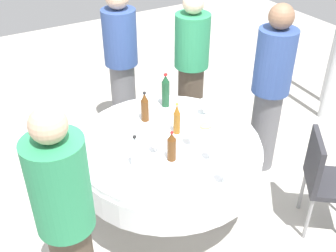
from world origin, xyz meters
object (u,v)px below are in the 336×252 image
(person_east, at_px, (121,61))
(wine_glass_west, at_px, (190,132))
(chair_left, at_px, (324,176))
(wine_glass_north, at_px, (155,142))
(wine_glass_left, at_px, (205,104))
(bottle_brown_mid, at_px, (172,147))
(bottle_clear_right, at_px, (135,152))
(bottle_brown_east, at_px, (145,107))
(dining_table, at_px, (168,156))
(person_mid, at_px, (270,89))
(person_outer, at_px, (66,221))
(bottle_dark_green_rear, at_px, (166,91))
(wine_glass_mid, at_px, (210,147))
(plate_north, at_px, (102,145))
(bottle_amber_outer, at_px, (177,119))
(plate_inner, at_px, (206,127))
(wine_glass_right, at_px, (224,170))
(person_rear, at_px, (191,69))

(person_east, bearing_deg, wine_glass_west, -84.38)
(chair_left, bearing_deg, wine_glass_north, -83.05)
(wine_glass_left, bearing_deg, bottle_brown_mid, -144.64)
(bottle_clear_right, distance_m, wine_glass_left, 0.89)
(bottle_brown_east, distance_m, wine_glass_west, 0.51)
(bottle_clear_right, relative_size, wine_glass_north, 1.93)
(bottle_brown_east, bearing_deg, bottle_clear_right, -123.84)
(dining_table, xyz_separation_m, person_mid, (1.12, 0.09, 0.26))
(bottle_brown_mid, bearing_deg, person_outer, -161.04)
(bottle_brown_east, relative_size, bottle_dark_green_rear, 0.85)
(wine_glass_mid, relative_size, plate_north, 0.72)
(bottle_dark_green_rear, bearing_deg, bottle_brown_mid, -116.68)
(bottle_amber_outer, distance_m, wine_glass_left, 0.37)
(wine_glass_north, bearing_deg, dining_table, 27.16)
(dining_table, distance_m, wine_glass_left, 0.56)
(bottle_clear_right, relative_size, plate_north, 1.23)
(bottle_amber_outer, xyz_separation_m, wine_glass_north, (-0.28, -0.15, -0.03))
(wine_glass_mid, distance_m, person_outer, 1.15)
(plate_north, bearing_deg, person_east, 58.24)
(bottle_brown_mid, xyz_separation_m, person_east, (0.31, 1.53, 0.00))
(dining_table, relative_size, bottle_brown_mid, 6.10)
(bottle_clear_right, height_order, person_mid, person_mid)
(wine_glass_west, bearing_deg, bottle_dark_green_rear, 77.66)
(dining_table, xyz_separation_m, bottle_brown_east, (-0.01, 0.36, 0.27))
(wine_glass_north, distance_m, person_outer, 0.95)
(bottle_brown_east, height_order, plate_inner, bottle_brown_east)
(bottle_brown_mid, height_order, wine_glass_mid, bottle_brown_mid)
(wine_glass_right, relative_size, person_mid, 0.09)
(wine_glass_mid, xyz_separation_m, wine_glass_west, (-0.02, 0.23, 0.01))
(person_outer, distance_m, person_east, 2.20)
(bottle_clear_right, xyz_separation_m, person_east, (0.57, 1.46, -0.01))
(wine_glass_mid, relative_size, wine_glass_left, 1.05)
(person_east, distance_m, person_rear, 0.72)
(wine_glass_right, bearing_deg, bottle_dark_green_rear, 80.80)
(dining_table, xyz_separation_m, bottle_clear_right, (-0.36, -0.15, 0.27))
(bottle_clear_right, xyz_separation_m, plate_north, (-0.12, 0.35, -0.11))
(wine_glass_west, relative_size, person_east, 0.10)
(dining_table, bearing_deg, wine_glass_right, -82.71)
(dining_table, height_order, bottle_clear_right, bottle_clear_right)
(bottle_brown_east, height_order, wine_glass_north, bottle_brown_east)
(bottle_brown_east, xyz_separation_m, person_outer, (-0.98, -0.89, -0.02))
(bottle_clear_right, height_order, person_east, person_east)
(bottle_brown_east, bearing_deg, person_rear, 31.70)
(plate_inner, bearing_deg, bottle_dark_green_rear, 102.22)
(bottle_brown_east, xyz_separation_m, wine_glass_left, (0.48, -0.18, -0.02))
(bottle_dark_green_rear, xyz_separation_m, wine_glass_north, (-0.41, -0.56, -0.06))
(person_east, xyz_separation_m, person_rear, (0.55, -0.48, -0.02))
(wine_glass_left, xyz_separation_m, chair_left, (0.51, -0.95, -0.32))
(bottle_clear_right, distance_m, plate_inner, 0.74)
(bottle_amber_outer, bearing_deg, chair_left, -43.96)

